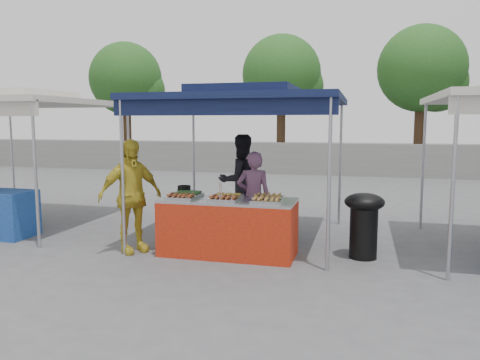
% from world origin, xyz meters
% --- Properties ---
extents(ground_plane, '(80.00, 80.00, 0.00)m').
position_xyz_m(ground_plane, '(0.00, 0.00, 0.00)').
color(ground_plane, '#4E4E51').
extents(back_wall, '(40.00, 0.25, 1.20)m').
position_xyz_m(back_wall, '(0.00, 11.00, 0.60)').
color(back_wall, slate).
rests_on(back_wall, ground_plane).
extents(main_canopy, '(3.20, 3.20, 2.57)m').
position_xyz_m(main_canopy, '(0.00, 0.97, 2.37)').
color(main_canopy, '#A4A4AA').
rests_on(main_canopy, ground_plane).
extents(neighbor_stall_left, '(3.20, 3.20, 2.57)m').
position_xyz_m(neighbor_stall_left, '(-4.50, 0.57, 1.60)').
color(neighbor_stall_left, '#A4A4AA').
rests_on(neighbor_stall_left, ground_plane).
extents(tree_0, '(3.31, 3.22, 5.53)m').
position_xyz_m(tree_0, '(-8.33, 12.71, 3.78)').
color(tree_0, '#382515').
rests_on(tree_0, ground_plane).
extents(tree_1, '(3.32, 3.23, 5.55)m').
position_xyz_m(tree_1, '(-1.28, 12.78, 3.79)').
color(tree_1, '#382515').
rests_on(tree_1, ground_plane).
extents(tree_2, '(3.38, 3.29, 5.65)m').
position_xyz_m(tree_2, '(4.12, 12.72, 3.86)').
color(tree_2, '#382515').
rests_on(tree_2, ground_plane).
extents(vendor_table, '(2.00, 0.80, 0.85)m').
position_xyz_m(vendor_table, '(0.00, -0.10, 0.43)').
color(vendor_table, '#A9240F').
rests_on(vendor_table, ground_plane).
extents(food_tray_fl, '(0.42, 0.30, 0.07)m').
position_xyz_m(food_tray_fl, '(-0.65, -0.34, 0.88)').
color(food_tray_fl, '#AFAFB3').
rests_on(food_tray_fl, vendor_table).
extents(food_tray_fm, '(0.42, 0.30, 0.07)m').
position_xyz_m(food_tray_fm, '(0.00, -0.33, 0.88)').
color(food_tray_fm, '#AFAFB3').
rests_on(food_tray_fm, vendor_table).
extents(food_tray_fr, '(0.42, 0.30, 0.07)m').
position_xyz_m(food_tray_fr, '(0.63, -0.33, 0.88)').
color(food_tray_fr, '#AFAFB3').
rests_on(food_tray_fr, vendor_table).
extents(food_tray_bl, '(0.42, 0.30, 0.07)m').
position_xyz_m(food_tray_bl, '(-0.67, 0.00, 0.88)').
color(food_tray_bl, '#AFAFB3').
rests_on(food_tray_bl, vendor_table).
extents(food_tray_bm, '(0.42, 0.30, 0.07)m').
position_xyz_m(food_tray_bm, '(-0.03, -0.00, 0.88)').
color(food_tray_bm, '#AFAFB3').
rests_on(food_tray_bm, vendor_table).
extents(food_tray_br, '(0.42, 0.30, 0.07)m').
position_xyz_m(food_tray_br, '(0.59, -0.01, 0.88)').
color(food_tray_br, '#AFAFB3').
rests_on(food_tray_br, vendor_table).
extents(cooking_pot, '(0.21, 0.21, 0.12)m').
position_xyz_m(cooking_pot, '(-0.84, 0.26, 0.91)').
color(cooking_pot, black).
rests_on(cooking_pot, vendor_table).
extents(skewer_cup, '(0.08, 0.08, 0.09)m').
position_xyz_m(skewer_cup, '(-0.05, -0.34, 0.90)').
color(skewer_cup, '#A4A4AA').
rests_on(skewer_cup, vendor_table).
extents(wok_burner, '(0.58, 0.58, 0.97)m').
position_xyz_m(wok_burner, '(1.96, 0.25, 0.57)').
color(wok_burner, black).
rests_on(wok_burner, ground_plane).
extents(crate_left, '(0.53, 0.37, 0.32)m').
position_xyz_m(crate_left, '(-0.55, 0.60, 0.16)').
color(crate_left, navy).
rests_on(crate_left, ground_plane).
extents(crate_right, '(0.56, 0.39, 0.33)m').
position_xyz_m(crate_right, '(0.21, 0.56, 0.17)').
color(crate_right, navy).
rests_on(crate_right, ground_plane).
extents(crate_stacked, '(0.54, 0.38, 0.33)m').
position_xyz_m(crate_stacked, '(0.21, 0.56, 0.50)').
color(crate_stacked, navy).
rests_on(crate_stacked, crate_right).
extents(vendor_woman, '(0.63, 0.49, 1.52)m').
position_xyz_m(vendor_woman, '(0.21, 0.67, 0.76)').
color(vendor_woman, '#784C6D').
rests_on(vendor_woman, ground_plane).
extents(helper_man, '(1.08, 1.03, 1.76)m').
position_xyz_m(helper_man, '(-0.29, 1.75, 0.88)').
color(helper_man, black).
rests_on(helper_man, ground_plane).
extents(customer_person, '(0.95, 1.06, 1.73)m').
position_xyz_m(customer_person, '(-1.48, -0.31, 0.87)').
color(customer_person, gold).
rests_on(customer_person, ground_plane).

